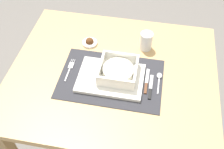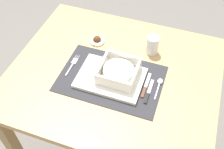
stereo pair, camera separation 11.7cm
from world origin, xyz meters
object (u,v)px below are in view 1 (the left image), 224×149
Objects in this scene: spoon at (159,78)px; bread_knife at (146,83)px; fork at (70,68)px; condiment_saucer at (90,42)px; porridge_bowl at (118,71)px; butter_knife at (150,88)px; drinking_glass at (146,42)px; dining_table at (113,87)px.

spoon reaches higher than bread_knife.
condiment_saucer reaches higher than fork.
porridge_bowl is 2.20× the size of condiment_saucer.
spoon is at bearing 61.57° from butter_knife.
dining_table is at bearing -124.83° from drinking_glass.
porridge_bowl reaches higher than spoon.
butter_knife is at bearing -4.66° from fork.
dining_table is 7.97× the size of spoon.
bread_knife is 0.23m from drinking_glass.
fork is at bearing -148.03° from drinking_glass.
condiment_saucer is (-0.27, -0.02, -0.03)m from drinking_glass.
porridge_bowl is 0.23m from fork.
porridge_bowl reaches higher than bread_knife.
porridge_bowl is 1.39× the size of spoon.
fork is 0.40m from spoon.
porridge_bowl is 1.80× the size of drinking_glass.
dining_table is 5.74× the size of porridge_bowl.
condiment_saucer is (0.05, 0.18, 0.01)m from fork.
fork is (-0.19, -0.02, 0.11)m from dining_table.
drinking_glass is (0.13, 0.18, 0.15)m from dining_table.
bread_knife is (-0.05, -0.04, -0.00)m from spoon.
condiment_saucer reaches higher than bread_knife.
condiment_saucer is (-0.17, 0.19, -0.03)m from porridge_bowl.
fork is at bearing 177.08° from bread_knife.
condiment_saucer is (-0.35, 0.17, 0.00)m from spoon.
drinking_glass reaches higher than butter_knife.
condiment_saucer is (-0.15, 0.16, 0.12)m from dining_table.
butter_knife and bread_knife have the same top height.
bread_knife is at bearing -0.51° from fork.
bread_knife reaches higher than fork.
spoon is at bearing -66.70° from drinking_glass.
drinking_glass is 0.28m from condiment_saucer.
porridge_bowl is 0.13m from bread_knife.
bread_knife is 0.36m from condiment_saucer.
spoon reaches higher than dining_table.
spoon is (0.18, 0.02, -0.03)m from porridge_bowl.
spoon is 1.30× the size of drinking_glass.
condiment_saucer is at bearing 132.71° from porridge_bowl.
bread_knife is 1.56× the size of drinking_glass.
drinking_glass is at bearing 99.29° from butter_knife.
dining_table is 0.20m from bread_knife.
dining_table is at bearing 166.92° from bread_knife.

